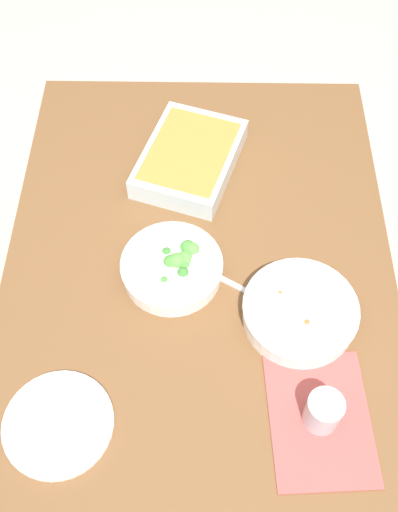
{
  "coord_description": "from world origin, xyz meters",
  "views": [
    {
      "loc": [
        0.79,
        0.01,
        1.94
      ],
      "look_at": [
        0.0,
        0.0,
        0.74
      ],
      "focal_mm": 43.15,
      "sensor_mm": 36.0,
      "label": 1
    }
  ],
  "objects_px": {
    "drink_cup": "(323,412)",
    "broccoli_bowl": "(172,267)",
    "stew_bowl": "(300,312)",
    "fork_on_table": "(226,281)",
    "baking_dish": "(190,158)",
    "spoon_by_stew": "(281,326)",
    "side_plate": "(58,424)"
  },
  "relations": [
    {
      "from": "side_plate",
      "to": "drink_cup",
      "type": "bearing_deg",
      "value": 92.22
    },
    {
      "from": "spoon_by_stew",
      "to": "fork_on_table",
      "type": "height_order",
      "value": "spoon_by_stew"
    },
    {
      "from": "broccoli_bowl",
      "to": "spoon_by_stew",
      "type": "distance_m",
      "value": 0.28
    },
    {
      "from": "stew_bowl",
      "to": "spoon_by_stew",
      "type": "distance_m",
      "value": 0.05
    },
    {
      "from": "baking_dish",
      "to": "drink_cup",
      "type": "relative_size",
      "value": 4.16
    },
    {
      "from": "spoon_by_stew",
      "to": "stew_bowl",
      "type": "bearing_deg",
      "value": 118.82
    },
    {
      "from": "broccoli_bowl",
      "to": "baking_dish",
      "type": "distance_m",
      "value": 0.33
    },
    {
      "from": "broccoli_bowl",
      "to": "drink_cup",
      "type": "height_order",
      "value": "drink_cup"
    },
    {
      "from": "broccoli_bowl",
      "to": "side_plate",
      "type": "distance_m",
      "value": 0.41
    },
    {
      "from": "spoon_by_stew",
      "to": "fork_on_table",
      "type": "xyz_separation_m",
      "value": [
        -0.11,
        -0.12,
        -0.0
      ]
    },
    {
      "from": "drink_cup",
      "to": "broccoli_bowl",
      "type": "bearing_deg",
      "value": -137.71
    },
    {
      "from": "side_plate",
      "to": "spoon_by_stew",
      "type": "height_order",
      "value": "side_plate"
    },
    {
      "from": "broccoli_bowl",
      "to": "baking_dish",
      "type": "height_order",
      "value": "broccoli_bowl"
    },
    {
      "from": "drink_cup",
      "to": "baking_dish",
      "type": "bearing_deg",
      "value": -157.56
    },
    {
      "from": "stew_bowl",
      "to": "fork_on_table",
      "type": "relative_size",
      "value": 1.55
    },
    {
      "from": "baking_dish",
      "to": "fork_on_table",
      "type": "height_order",
      "value": "baking_dish"
    },
    {
      "from": "stew_bowl",
      "to": "fork_on_table",
      "type": "height_order",
      "value": "stew_bowl"
    },
    {
      "from": "stew_bowl",
      "to": "drink_cup",
      "type": "height_order",
      "value": "drink_cup"
    },
    {
      "from": "baking_dish",
      "to": "stew_bowl",
      "type": "bearing_deg",
      "value": 29.4
    },
    {
      "from": "baking_dish",
      "to": "fork_on_table",
      "type": "distance_m",
      "value": 0.36
    },
    {
      "from": "stew_bowl",
      "to": "drink_cup",
      "type": "distance_m",
      "value": 0.23
    },
    {
      "from": "stew_bowl",
      "to": "broccoli_bowl",
      "type": "xyz_separation_m",
      "value": [
        -0.11,
        -0.28,
        -0.0
      ]
    },
    {
      "from": "baking_dish",
      "to": "fork_on_table",
      "type": "xyz_separation_m",
      "value": [
        0.35,
        0.09,
        -0.03
      ]
    },
    {
      "from": "fork_on_table",
      "to": "broccoli_bowl",
      "type": "bearing_deg",
      "value": -98.66
    },
    {
      "from": "broccoli_bowl",
      "to": "drink_cup",
      "type": "relative_size",
      "value": 2.72
    },
    {
      "from": "spoon_by_stew",
      "to": "broccoli_bowl",
      "type": "bearing_deg",
      "value": -118.78
    },
    {
      "from": "stew_bowl",
      "to": "baking_dish",
      "type": "height_order",
      "value": "baking_dish"
    },
    {
      "from": "broccoli_bowl",
      "to": "baking_dish",
      "type": "xyz_separation_m",
      "value": [
        -0.33,
        0.03,
        0.0
      ]
    },
    {
      "from": "drink_cup",
      "to": "fork_on_table",
      "type": "bearing_deg",
      "value": -149.84
    },
    {
      "from": "broccoli_bowl",
      "to": "drink_cup",
      "type": "distance_m",
      "value": 0.45
    },
    {
      "from": "broccoli_bowl",
      "to": "fork_on_table",
      "type": "bearing_deg",
      "value": 81.34
    },
    {
      "from": "broccoli_bowl",
      "to": "fork_on_table",
      "type": "distance_m",
      "value": 0.13
    }
  ]
}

